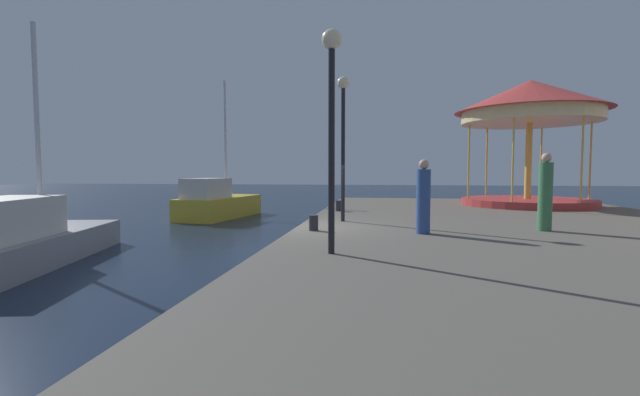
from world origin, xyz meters
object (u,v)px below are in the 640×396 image
sailboat_yellow (217,203)px  lamp_post_mid_promenade (343,123)px  sailboat_grey (21,241)px  bollard_north (339,206)px  bollard_south (314,223)px  person_far_corner (423,199)px  person_near_carousel (545,194)px  carousel (530,113)px  lamp_post_near_edge (332,100)px

sailboat_yellow → lamp_post_mid_promenade: (6.90, -7.25, 3.01)m
sailboat_grey → bollard_north: 9.97m
bollard_south → person_far_corner: (2.73, -0.12, 0.65)m
bollard_south → person_far_corner: person_far_corner is taller
bollard_south → person_near_carousel: size_ratio=0.20×
carousel → person_near_carousel: size_ratio=3.21×
sailboat_yellow → bollard_north: bearing=-31.6°
bollard_north → bollard_south: (-0.09, -5.43, 0.00)m
lamp_post_near_edge → bollard_north: lamp_post_near_edge is taller
carousel → lamp_post_near_edge: (-7.27, -12.30, -1.26)m
carousel → person_near_carousel: (-2.24, -8.48, -3.13)m
bollard_south → sailboat_yellow: bearing=124.1°
lamp_post_near_edge → person_near_carousel: lamp_post_near_edge is taller
carousel → bollard_south: (-8.09, -9.32, -3.87)m
lamp_post_mid_promenade → person_far_corner: lamp_post_mid_promenade is taller
carousel → person_far_corner: size_ratio=3.52×
sailboat_grey → person_far_corner: sailboat_grey is taller
bollard_north → person_far_corner: size_ratio=0.22×
sailboat_grey → bollard_south: sailboat_grey is taller
sailboat_grey → person_far_corner: bearing=8.7°
sailboat_grey → sailboat_yellow: bearing=86.8°
carousel → person_far_corner: carousel is taller
sailboat_yellow → lamp_post_mid_promenade: sailboat_yellow is taller
lamp_post_near_edge → lamp_post_mid_promenade: lamp_post_mid_promenade is taller
sailboat_grey → bollard_south: (6.97, 1.60, 0.37)m
person_far_corner → bollard_south: bearing=177.4°
lamp_post_mid_promenade → sailboat_yellow: bearing=133.6°
sailboat_grey → bollard_north: size_ratio=16.50×
lamp_post_mid_promenade → person_far_corner: (2.18, -2.27, -2.11)m
person_far_corner → carousel: bearing=60.4°
lamp_post_mid_promenade → bollard_north: lamp_post_mid_promenade is taller
bollard_north → person_far_corner: (2.64, -5.56, 0.65)m
sailboat_grey → lamp_post_mid_promenade: bearing=26.5°
person_far_corner → person_near_carousel: 3.27m
sailboat_yellow → carousel: size_ratio=1.08×
person_far_corner → lamp_post_mid_promenade: bearing=133.8°
sailboat_grey → carousel: carousel is taller
person_near_carousel → sailboat_grey: bearing=-169.2°
sailboat_yellow → person_near_carousel: sailboat_yellow is taller
carousel → bollard_north: carousel is taller
sailboat_grey → person_far_corner: 9.86m
lamp_post_near_edge → carousel: bearing=59.4°
lamp_post_near_edge → person_near_carousel: bearing=37.2°
bollard_north → sailboat_grey: bearing=-135.1°
person_near_carousel → person_far_corner: bearing=-163.0°
bollard_south → bollard_north: bearing=89.1°
sailboat_grey → lamp_post_near_edge: (7.79, -1.38, 2.97)m
sailboat_grey → bollard_south: size_ratio=16.50×
bollard_south → lamp_post_mid_promenade: bearing=75.6°
carousel → lamp_post_mid_promenade: bearing=-136.4°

